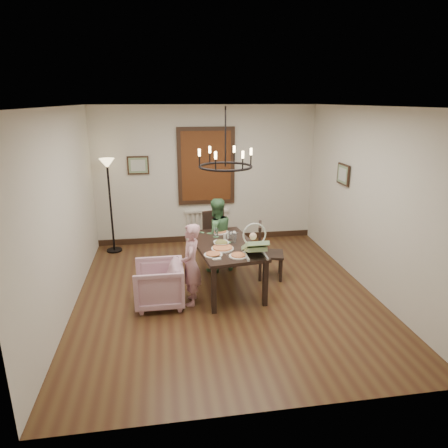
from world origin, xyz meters
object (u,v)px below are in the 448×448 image
object	(u,v)px
chair_right	(271,251)
chair_far	(217,238)
dining_table	(225,249)
drinking_glass	(234,238)
elderly_woman	(191,271)
armchair	(159,284)
seated_man	(216,241)
baby_bouncer	(255,245)
floor_lamp	(111,207)

from	to	relation	value
chair_right	chair_far	bearing A→B (deg)	58.48
dining_table	drinking_glass	distance (m)	0.21
dining_table	chair_far	size ratio (longest dim) A/B	1.77
elderly_woman	drinking_glass	bearing A→B (deg)	130.18
armchair	seated_man	size ratio (longest dim) A/B	0.66
chair_right	drinking_glass	world-z (taller)	chair_right
baby_bouncer	floor_lamp	world-z (taller)	floor_lamp
dining_table	baby_bouncer	xyz separation A→B (m)	(0.34, -0.53, 0.25)
chair_right	seated_man	distance (m)	0.97
chair_right	elderly_woman	distance (m)	1.54
drinking_glass	armchair	bearing A→B (deg)	-160.20
elderly_woman	baby_bouncer	xyz separation A→B (m)	(0.92, -0.11, 0.40)
elderly_woman	floor_lamp	bearing A→B (deg)	-141.83
chair_far	floor_lamp	xyz separation A→B (m)	(-1.96, 0.87, 0.42)
elderly_woman	baby_bouncer	size ratio (longest dim) A/B	2.03
seated_man	dining_table	bearing A→B (deg)	78.54
baby_bouncer	armchair	bearing A→B (deg)	174.71
baby_bouncer	dining_table	bearing A→B (deg)	122.84
seated_man	floor_lamp	distance (m)	2.28
dining_table	elderly_woman	world-z (taller)	elderly_woman
armchair	baby_bouncer	xyz separation A→B (m)	(1.39, -0.13, 0.58)
chair_right	floor_lamp	world-z (taller)	floor_lamp
armchair	baby_bouncer	size ratio (longest dim) A/B	1.44
baby_bouncer	drinking_glass	size ratio (longest dim) A/B	3.24
drinking_glass	floor_lamp	bearing A→B (deg)	137.33
seated_man	floor_lamp	xyz separation A→B (m)	(-1.88, 1.24, 0.36)
drinking_glass	floor_lamp	distance (m)	2.82
chair_right	floor_lamp	bearing A→B (deg)	72.91
chair_right	seated_man	bearing A→B (deg)	77.49
dining_table	chair_right	world-z (taller)	chair_right
drinking_glass	seated_man	bearing A→B (deg)	106.11
armchair	elderly_woman	distance (m)	0.51
chair_right	dining_table	bearing A→B (deg)	121.93
chair_right	armchair	world-z (taller)	chair_right
dining_table	floor_lamp	bearing A→B (deg)	127.50
drinking_glass	baby_bouncer	bearing A→B (deg)	-69.68
armchair	floor_lamp	xyz separation A→B (m)	(-0.89, 2.34, 0.58)
chair_far	baby_bouncer	world-z (taller)	baby_bouncer
dining_table	chair_right	distance (m)	0.87
dining_table	chair_right	xyz separation A→B (m)	(0.81, 0.26, -0.18)
dining_table	baby_bouncer	bearing A→B (deg)	-64.62
dining_table	drinking_glass	xyz separation A→B (m)	(0.14, 0.02, 0.16)
baby_bouncer	floor_lamp	size ratio (longest dim) A/B	0.28
baby_bouncer	chair_right	bearing A→B (deg)	59.44
chair_far	floor_lamp	world-z (taller)	floor_lamp
baby_bouncer	chair_far	bearing A→B (deg)	101.30
armchair	elderly_woman	size ratio (longest dim) A/B	0.71
elderly_woman	seated_man	xyz separation A→B (m)	(0.52, 1.12, 0.04)
chair_far	baby_bouncer	size ratio (longest dim) A/B	1.91
chair_right	seated_man	world-z (taller)	seated_man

